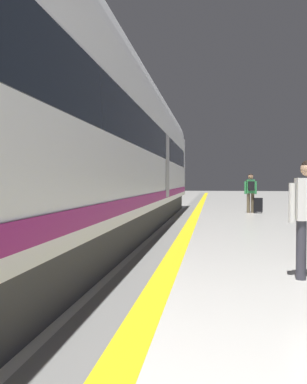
# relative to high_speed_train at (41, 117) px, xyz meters

# --- Properties ---
(safety_line_strip) EXTENTS (0.36, 80.00, 0.01)m
(safety_line_strip) POSITION_rel_high_speed_train_xyz_m (2.21, 1.77, -2.50)
(safety_line_strip) COLOR yellow
(safety_line_strip) RESTS_ON ground
(tactile_edge_band) EXTENTS (0.72, 80.00, 0.01)m
(tactile_edge_band) POSITION_rel_high_speed_train_xyz_m (1.83, 1.77, -2.50)
(tactile_edge_band) COLOR slate
(tactile_edge_band) RESTS_ON ground
(high_speed_train) EXTENTS (2.94, 33.53, 4.97)m
(high_speed_train) POSITION_rel_high_speed_train_xyz_m (0.00, 0.00, 0.00)
(high_speed_train) COLOR #38383D
(high_speed_train) RESTS_ON ground
(passenger_far) EXTENTS (0.54, 0.36, 1.74)m
(passenger_far) POSITION_rel_high_speed_train_xyz_m (4.59, 11.78, -1.47)
(passenger_far) COLOR brown
(passenger_far) RESTS_ON ground
(suitcase_far) EXTENTS (0.41, 0.28, 0.67)m
(suitcase_far) POSITION_rel_high_speed_train_xyz_m (4.91, 11.66, -2.14)
(suitcase_far) COLOR black
(suitcase_far) RESTS_ON ground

